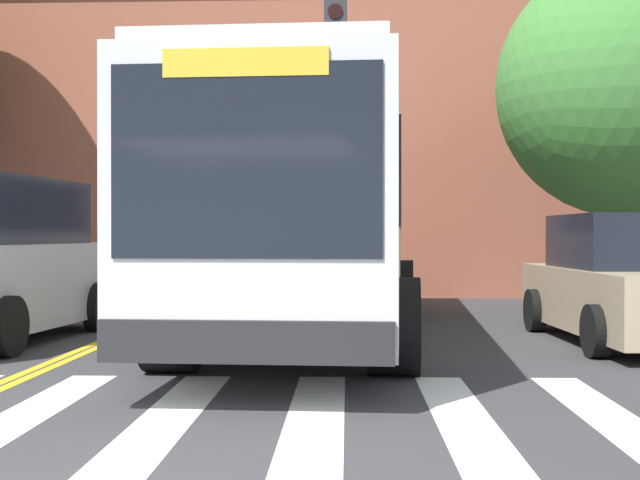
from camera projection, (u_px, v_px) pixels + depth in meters
The scene contains 8 objects.
crosswalk at pixel (241, 419), 7.25m from camera, with size 16.28×4.56×0.01m.
lane_line_yellow_inner at pixel (207, 297), 21.35m from camera, with size 0.12×36.00×0.01m, color gold.
lane_line_yellow_outer at pixel (214, 297), 21.35m from camera, with size 0.12×36.00×0.01m, color gold.
city_bus at pixel (314, 213), 13.25m from camera, with size 3.34×11.98×3.32m.
car_tan_far_lane at pixel (628, 284), 12.37m from camera, with size 2.27×4.90×1.79m.
traffic_light_overhead at pixel (340, 103), 15.30m from camera, with size 0.34×3.39×5.72m.
street_tree_curbside_large at pixel (625, 89), 17.01m from camera, with size 6.91×6.87×6.78m.
building_facade at pixel (346, 142), 24.23m from camera, with size 33.40×6.37×8.05m.
Camera 1 is at (1.58, -4.50, 1.51)m, focal length 50.00 mm.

